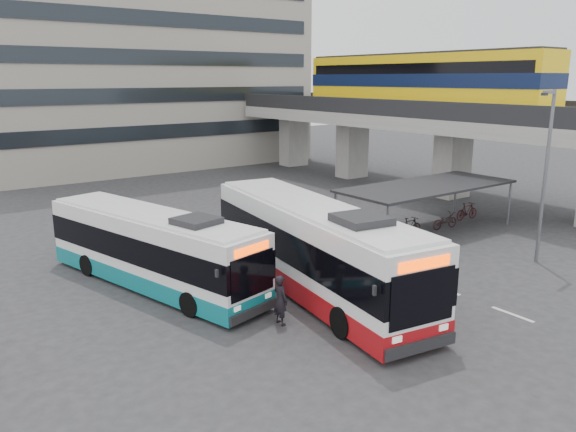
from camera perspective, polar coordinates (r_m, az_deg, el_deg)
ground at (r=22.97m, az=5.62°, el=-6.55°), size 120.00×120.00×0.00m
viaduct at (r=41.96m, az=12.59°, el=11.15°), size 8.00×32.00×9.68m
bike_shelter at (r=30.42m, az=13.83°, el=1.41°), size 10.00×4.00×2.54m
office_block at (r=56.01m, az=-15.52°, el=18.01°), size 30.00×15.00×25.00m
road_markings at (r=22.79m, az=15.45°, el=-7.15°), size 0.15×7.60×0.01m
bus_main at (r=21.32m, az=2.59°, el=-3.31°), size 4.48×12.61×3.65m
bus_teal at (r=22.55m, az=-13.60°, el=-3.31°), size 4.84×11.01×3.18m
pedestrian at (r=18.73m, az=-0.78°, el=-8.52°), size 0.43×0.64×1.71m
lamp_post at (r=26.44m, az=24.69°, el=4.55°), size 1.32×0.36×7.51m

